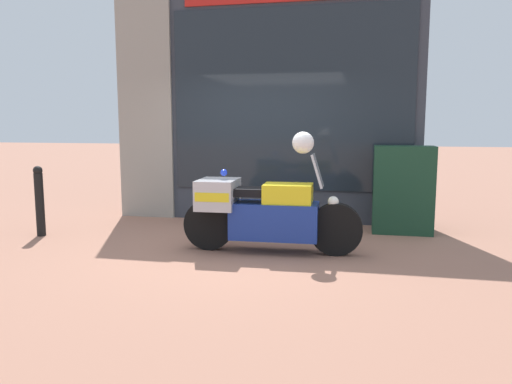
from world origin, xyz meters
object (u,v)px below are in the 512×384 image
(paramedic_motorcycle, at_px, (261,211))
(utility_cabinet, at_px, (403,190))
(white_helmet, at_px, (303,143))
(street_bollard, at_px, (40,200))

(paramedic_motorcycle, xyz_separation_m, utility_cabinet, (1.87, 1.53, 0.12))
(white_helmet, xyz_separation_m, street_bollard, (-3.89, 0.21, -0.88))
(paramedic_motorcycle, height_order, street_bollard, paramedic_motorcycle)
(paramedic_motorcycle, height_order, white_helmet, white_helmet)
(white_helmet, bearing_deg, street_bollard, 176.87)
(utility_cabinet, bearing_deg, street_bollard, -166.04)
(utility_cabinet, relative_size, white_helmet, 4.82)
(street_bollard, bearing_deg, white_helmet, -3.13)
(paramedic_motorcycle, distance_m, utility_cabinet, 2.42)
(paramedic_motorcycle, xyz_separation_m, street_bollard, (-3.37, 0.23, -0.00))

